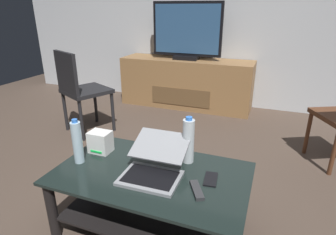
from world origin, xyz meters
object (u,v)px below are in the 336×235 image
router_box (100,142)px  water_bottle_far (188,141)px  cell_phone (211,179)px  tv_remote (197,190)px  television (187,32)px  media_cabinet (186,83)px  side_chair (79,87)px  laptop (155,164)px  coffee_table (152,190)px  water_bottle_near (77,142)px

router_box → water_bottle_far: size_ratio=0.48×
water_bottle_far → cell_phone: 0.27m
router_box → tv_remote: (0.72, -0.20, -0.06)m
television → water_bottle_far: size_ratio=3.10×
media_cabinet → television: (-0.00, -0.02, 0.68)m
television → side_chair: size_ratio=1.03×
laptop → tv_remote: size_ratio=2.61×
coffee_table → water_bottle_near: water_bottle_near is taller
laptop → television: bearing=103.4°
water_bottle_near → water_bottle_far: water_bottle_far is taller
coffee_table → router_box: size_ratio=7.91×
coffee_table → side_chair: size_ratio=1.25×
media_cabinet → water_bottle_near: 2.43m
coffee_table → water_bottle_far: size_ratio=3.78×
media_cabinet → television: bearing=-90.0°
cell_phone → water_bottle_far: bearing=133.9°
television → laptop: television is taller
side_chair → tv_remote: size_ratio=5.65×
laptop → router_box: (-0.44, 0.12, 0.01)m
television → cell_phone: bearing=-69.0°
router_box → water_bottle_far: bearing=8.5°
television → water_bottle_near: television is taller
water_bottle_far → coffee_table: bearing=-129.2°
side_chair → router_box: bearing=-46.8°
router_box → tv_remote: 0.75m
tv_remote → water_bottle_far: bearing=87.1°
water_bottle_far → cell_phone: (0.18, -0.15, -0.14)m
television → router_box: 2.30m
media_cabinet → water_bottle_near: (0.07, -2.42, 0.21)m
media_cabinet → router_box: media_cabinet is taller
media_cabinet → laptop: bearing=-76.7°
water_bottle_far → cell_phone: size_ratio=2.14×
laptop → tv_remote: bearing=-16.4°
media_cabinet → television: television is taller
coffee_table → side_chair: bearing=141.0°
television → router_box: size_ratio=6.50×
television → router_box: television is taller
side_chair → router_box: (0.90, -0.96, -0.04)m
coffee_table → water_bottle_near: bearing=-173.8°
router_box → television: bearing=93.0°
coffee_table → tv_remote: tv_remote is taller
media_cabinet → water_bottle_near: bearing=-88.4°
water_bottle_far → cell_phone: bearing=-39.7°
media_cabinet → side_chair: bearing=-121.1°
coffee_table → laptop: size_ratio=2.70×
media_cabinet → water_bottle_far: 2.29m
laptop → cell_phone: laptop is taller
side_chair → tv_remote: bearing=-35.5°
side_chair → laptop: bearing=-38.6°
side_chair → tv_remote: side_chair is taller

